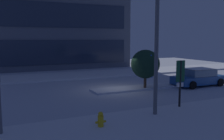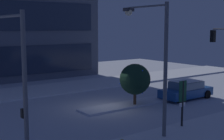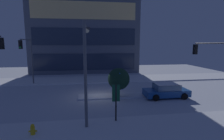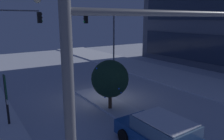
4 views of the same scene
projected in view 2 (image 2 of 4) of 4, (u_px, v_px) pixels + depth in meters
ground at (107, 107)px, 23.10m from camera, size 52.00×52.00×0.00m
curb_strip_near at (203, 139)px, 16.30m from camera, size 52.00×5.20×0.14m
curb_strip_far at (55, 89)px, 29.88m from camera, size 52.00×5.20×0.14m
median_strip at (134, 103)px, 24.00m from camera, size 9.00×1.80×0.14m
car_near at (186, 90)px, 25.86m from camera, size 4.70×2.17×1.49m
traffic_light_corner_near_left at (7, 58)px, 13.69m from camera, size 0.32×5.27×6.41m
street_lamp_arched at (153, 48)px, 16.82m from camera, size 0.56×3.43×7.02m
parking_info_sign at (183, 98)px, 18.10m from camera, size 0.55×0.12×2.77m
decorated_tree_median at (135, 79)px, 23.21m from camera, size 2.27×2.26×3.14m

